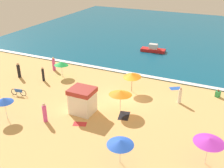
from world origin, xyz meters
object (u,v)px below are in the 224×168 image
at_px(beach_umbrella_4, 61,64).
at_px(parked_bicycle, 19,92).
at_px(beach_umbrella_3, 120,142).
at_px(beach_umbrella_5, 132,75).
at_px(beachgoer_5, 43,74).
at_px(beach_umbrella_0, 4,100).
at_px(beachgoer_3, 54,64).
at_px(beachgoer_2, 19,71).
at_px(beach_umbrella_2, 120,93).
at_px(beachgoer_1, 180,96).
at_px(beach_umbrella_1, 209,140).
at_px(lifeguard_cabana, 83,100).
at_px(beachgoer_6, 45,113).
at_px(small_boat_0, 153,49).
at_px(beachgoer_0, 218,94).

distance_m(beach_umbrella_4, parked_bicycle, 6.45).
distance_m(beach_umbrella_3, parked_bicycle, 14.91).
bearing_deg(beach_umbrella_4, beach_umbrella_5, -1.38).
bearing_deg(beachgoer_5, beach_umbrella_0, -74.97).
bearing_deg(beachgoer_3, beachgoer_2, -124.39).
relative_size(beach_umbrella_2, beachgoer_1, 1.39).
bearing_deg(beachgoer_3, beach_umbrella_1, -25.96).
bearing_deg(lifeguard_cabana, beach_umbrella_2, 28.00).
height_order(beachgoer_3, beachgoer_6, beachgoer_6).
relative_size(beach_umbrella_5, beachgoer_2, 1.35).
bearing_deg(beach_umbrella_1, small_boat_0, 115.47).
relative_size(beach_umbrella_1, beachgoer_2, 1.47).
xyz_separation_m(parked_bicycle, beachgoer_0, (19.47, 8.61, -0.02)).
relative_size(beach_umbrella_0, beachgoer_2, 1.16).
bearing_deg(small_boat_0, lifeguard_cabana, -92.52).
bearing_deg(parked_bicycle, beachgoer_1, 19.10).
height_order(beach_umbrella_0, beach_umbrella_4, beach_umbrella_0).
bearing_deg(beach_umbrella_0, beachgoer_3, 104.86).
xyz_separation_m(beachgoer_3, beachgoer_5, (0.84, -3.27, 0.00)).
distance_m(beach_umbrella_4, beach_umbrella_5, 9.34).
relative_size(parked_bicycle, beachgoer_6, 0.97).
relative_size(beach_umbrella_0, beach_umbrella_5, 0.86).
distance_m(lifeguard_cabana, beachgoer_1, 9.80).
bearing_deg(beach_umbrella_3, beachgoer_2, 153.29).
xyz_separation_m(beach_umbrella_0, beach_umbrella_3, (11.72, -0.96, -0.16)).
relative_size(beachgoer_1, beachgoer_2, 0.92).
bearing_deg(beachgoer_5, beachgoer_6, -51.09).
height_order(lifeguard_cabana, beach_umbrella_2, lifeguard_cabana).
xyz_separation_m(beach_umbrella_3, beach_umbrella_4, (-12.62, 11.13, -0.08)).
bearing_deg(lifeguard_cabana, beachgoer_0, 37.17).
bearing_deg(beach_umbrella_3, lifeguard_cabana, 140.64).
xyz_separation_m(beachgoer_0, beachgoer_6, (-13.73, -11.48, 0.51)).
xyz_separation_m(lifeguard_cabana, beachgoer_3, (-8.78, 7.49, -0.44)).
relative_size(beach_umbrella_2, beachgoer_6, 1.31).
height_order(beach_umbrella_3, beachgoer_0, beach_umbrella_3).
height_order(beach_umbrella_4, beachgoer_0, beach_umbrella_4).
relative_size(beach_umbrella_4, small_boat_0, 0.57).
xyz_separation_m(beach_umbrella_0, beach_umbrella_2, (8.91, 5.60, 0.04)).
xyz_separation_m(beachgoer_3, small_boat_0, (9.67, 12.54, -0.35)).
distance_m(beachgoer_2, beachgoer_3, 4.47).
bearing_deg(beachgoer_1, beach_umbrella_5, 175.84).
xyz_separation_m(beach_umbrella_1, beachgoer_6, (-13.86, -0.38, -1.18)).
xyz_separation_m(beach_umbrella_2, beach_umbrella_4, (-9.81, 4.56, -0.28)).
bearing_deg(small_boat_0, beachgoer_0, -47.04).
bearing_deg(beachgoer_1, beach_umbrella_1, -66.16).
relative_size(beach_umbrella_3, beachgoer_2, 1.35).
height_order(beach_umbrella_2, beach_umbrella_3, beach_umbrella_2).
bearing_deg(beach_umbrella_0, small_boat_0, 74.50).
bearing_deg(small_boat_0, beachgoer_5, -119.17).
xyz_separation_m(beach_umbrella_4, beachgoer_2, (-4.65, -2.44, -0.82)).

